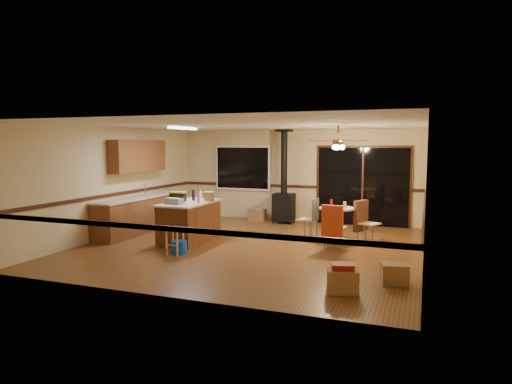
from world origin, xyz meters
The scene contains 35 objects.
floor centered at (0.00, 0.00, 0.00)m, with size 7.00×7.00×0.00m, color brown.
ceiling centered at (0.00, 0.00, 2.60)m, with size 7.00×7.00×0.00m, color silver.
wall_back centered at (0.00, 3.50, 1.30)m, with size 7.00×7.00×0.00m, color tan.
wall_front centered at (0.00, -3.50, 1.30)m, with size 7.00×7.00×0.00m, color tan.
wall_left centered at (-3.50, 0.00, 1.30)m, with size 7.00×7.00×0.00m, color tan.
wall_right centered at (3.50, 0.00, 1.30)m, with size 7.00×7.00×0.00m, color tan.
chair_rail centered at (0.00, 0.00, 1.00)m, with size 7.00×7.00×0.08m, color #35180D, non-canonical shape.
window centered at (-1.60, 3.45, 1.50)m, with size 1.72×0.10×1.32m, color black.
sliding_door centered at (1.90, 3.45, 1.05)m, with size 2.52×0.10×2.10m, color black.
lower_cabinets centered at (-3.20, 0.50, 0.43)m, with size 0.60×3.00×0.86m, color brown.
countertop centered at (-3.20, 0.50, 0.88)m, with size 0.64×3.04×0.04m, color beige.
upper_cabinets centered at (-3.33, 0.70, 1.90)m, with size 0.35×2.00×0.80m, color brown.
kitchen_island centered at (-1.50, 0.00, 0.45)m, with size 0.88×1.68×0.90m.
wood_stove centered at (-0.20, 3.05, 0.73)m, with size 0.55×0.50×2.52m.
ceiling_fan centered at (1.65, 1.10, 2.21)m, with size 0.24×0.24×0.55m.
fluorescent_strip centered at (-1.80, 0.30, 2.56)m, with size 0.10×1.20×0.04m, color white.
toolbox_grey centered at (-1.63, -0.43, 0.96)m, with size 0.40×0.22×0.13m, color slate.
toolbox_black centered at (-1.79, 0.00, 1.00)m, with size 0.35×0.18×0.19m, color black.
toolbox_yellow_lid centered at (-1.79, 0.00, 1.11)m, with size 0.36×0.19×0.03m, color gold.
box_on_island centered at (-1.18, 0.37, 1.00)m, with size 0.23×0.31×0.21m, color olive.
bottle_dark centered at (-1.53, 0.25, 1.02)m, with size 0.07×0.07×0.25m, color black.
bottle_pink centered at (-1.23, -0.07, 1.00)m, with size 0.06×0.06×0.20m, color #D84C8C.
bottle_white centered at (-1.57, 0.69, 0.99)m, with size 0.06×0.06×0.18m, color white.
bar_stool centered at (-1.14, -1.26, 0.27)m, with size 0.30×0.30×0.55m, color tan.
blue_bucket centered at (-1.11, -1.15, 0.13)m, with size 0.32×0.32×0.26m, color #0D43BD.
dining_table centered at (1.65, 1.10, 0.53)m, with size 0.80×0.80×0.78m.
glass_red centered at (1.50, 1.20, 0.87)m, with size 0.07×0.07×0.18m, color #590C14.
glass_cream centered at (1.83, 1.05, 0.86)m, with size 0.06×0.06×0.15m, color beige.
chair_left centered at (1.05, 1.19, 0.59)m, with size 0.45×0.44×0.51m.
chair_near centered at (1.72, 0.22, 0.60)m, with size 0.48×0.51×0.70m.
chair_right centered at (2.18, 1.23, 0.60)m, with size 0.60×0.58×0.70m.
box_under_window centered at (-1.01, 3.10, 0.18)m, with size 0.45×0.36×0.36m, color olive.
box_corner_a centered at (2.39, -2.39, 0.17)m, with size 0.46×0.38×0.35m, color olive.
box_corner_b centered at (3.09, -1.71, 0.16)m, with size 0.40×0.35×0.33m, color olive.
box_small_red centered at (2.39, -2.39, 0.39)m, with size 0.32×0.27×0.09m, color maroon.
Camera 1 is at (3.50, -9.04, 2.20)m, focal length 32.00 mm.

